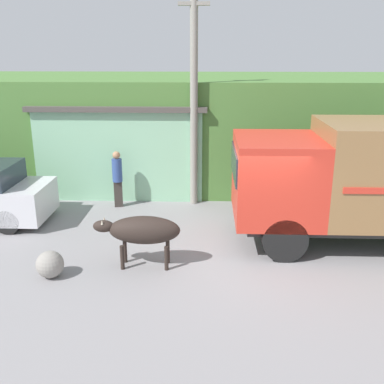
% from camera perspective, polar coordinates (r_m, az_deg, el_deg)
% --- Properties ---
extents(ground_plane, '(60.00, 60.00, 0.00)m').
position_cam_1_polar(ground_plane, '(10.86, 6.87, -7.89)').
color(ground_plane, gray).
extents(hillside_embankment, '(32.00, 6.95, 3.72)m').
position_cam_1_polar(hillside_embankment, '(17.42, 5.20, 8.33)').
color(hillside_embankment, '#4C7A38').
rests_on(hillside_embankment, ground_plane).
extents(building_backdrop, '(5.58, 2.70, 3.01)m').
position_cam_1_polar(building_backdrop, '(15.38, -8.58, 5.67)').
color(building_backdrop, '#8CC69E').
rests_on(building_backdrop, ground_plane).
extents(cargo_truck, '(6.80, 2.53, 3.04)m').
position_cam_1_polar(cargo_truck, '(11.73, 22.70, 1.74)').
color(cargo_truck, '#2D2D2D').
rests_on(cargo_truck, ground_plane).
extents(brown_cow, '(1.93, 0.63, 1.18)m').
position_cam_1_polar(brown_cow, '(9.96, -6.32, -4.88)').
color(brown_cow, '#2D231E').
rests_on(brown_cow, ground_plane).
extents(pedestrian_on_hill, '(0.36, 0.36, 1.74)m').
position_cam_1_polar(pedestrian_on_hill, '(13.87, -9.46, 2.01)').
color(pedestrian_on_hill, '#38332D').
rests_on(pedestrian_on_hill, ground_plane).
extents(utility_pole, '(0.90, 0.23, 6.68)m').
position_cam_1_polar(utility_pole, '(13.56, 0.24, 12.55)').
color(utility_pole, gray).
rests_on(utility_pole, ground_plane).
extents(roadside_rock, '(0.59, 0.59, 0.59)m').
position_cam_1_polar(roadside_rock, '(10.13, -17.59, -8.75)').
color(roadside_rock, gray).
rests_on(roadside_rock, ground_plane).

